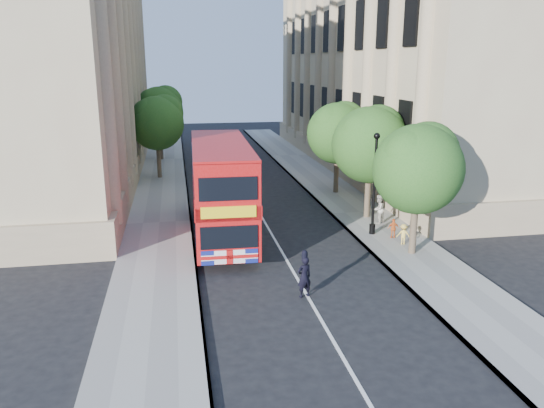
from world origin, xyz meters
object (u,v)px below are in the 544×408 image
box_van (218,196)px  woman_pedestrian (379,209)px  lamp_post (374,188)px  double_decker_bus (221,187)px  police_constable (304,277)px

box_van → woman_pedestrian: 8.93m
woman_pedestrian → lamp_post: bearing=22.6°
double_decker_bus → woman_pedestrian: size_ratio=6.50×
lamp_post → box_van: 8.82m
double_decker_bus → police_constable: (2.40, -7.71, -1.80)m
lamp_post → box_van: bearing=148.9°
lamp_post → woman_pedestrian: lamp_post is taller
police_constable → woman_pedestrian: (6.12, 8.18, 0.11)m
box_van → lamp_post: bearing=-28.2°
box_van → police_constable: (2.34, -10.99, -0.51)m
double_decker_bus → box_van: bearing=90.5°
box_van → woman_pedestrian: (8.46, -2.81, -0.40)m
box_van → police_constable: 11.24m
double_decker_bus → woman_pedestrian: bearing=4.7°
lamp_post → police_constable: 8.44m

